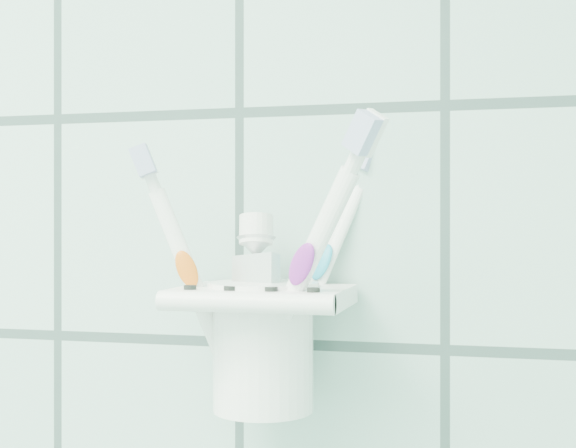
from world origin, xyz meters
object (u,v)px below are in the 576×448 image
at_px(holder_bracket, 264,299).
at_px(cup, 263,340).
at_px(toothbrush_blue, 271,255).
at_px(toothpaste_tube, 255,292).
at_px(toothbrush_orange, 245,239).
at_px(toothbrush_pink, 239,261).

height_order(holder_bracket, cup, same).
height_order(holder_bracket, toothbrush_blue, toothbrush_blue).
height_order(toothbrush_blue, toothpaste_tube, toothbrush_blue).
xyz_separation_m(holder_bracket, cup, (-0.00, 0.00, -0.03)).
height_order(toothbrush_blue, toothbrush_orange, toothbrush_orange).
bearing_deg(toothpaste_tube, holder_bracket, 88.22).
xyz_separation_m(toothbrush_orange, toothpaste_tube, (0.01, -0.01, -0.04)).
bearing_deg(holder_bracket, toothbrush_blue, 88.18).
height_order(cup, toothbrush_orange, toothbrush_orange).
bearing_deg(toothpaste_tube, cup, 99.79).
xyz_separation_m(cup, toothbrush_pink, (-0.02, -0.01, 0.06)).
relative_size(holder_bracket, cup, 1.30).
bearing_deg(toothbrush_pink, toothpaste_tube, -41.84).
relative_size(holder_bracket, toothbrush_orange, 0.55).
bearing_deg(cup, toothbrush_blue, 79.71).
relative_size(holder_bracket, toothbrush_blue, 0.60).
bearing_deg(toothbrush_blue, holder_bracket, -63.48).
bearing_deg(toothbrush_blue, cup, -71.95).
bearing_deg(toothpaste_tube, toothbrush_orange, 150.80).
relative_size(cup, toothbrush_pink, 0.48).
height_order(holder_bracket, toothbrush_orange, toothbrush_orange).
bearing_deg(holder_bracket, toothbrush_orange, 177.26).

